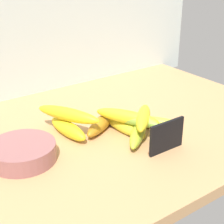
% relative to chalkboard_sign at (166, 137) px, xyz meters
% --- Properties ---
extents(counter_top, '(1.10, 0.76, 0.03)m').
position_rel_chalkboard_sign_xyz_m(counter_top, '(-0.03, 0.19, -0.05)').
color(counter_top, tan).
rests_on(counter_top, ground).
extents(back_wall, '(1.30, 0.02, 0.70)m').
position_rel_chalkboard_sign_xyz_m(back_wall, '(-0.03, 0.58, 0.28)').
color(back_wall, silver).
rests_on(back_wall, ground).
extents(chalkboard_sign, '(0.11, 0.02, 0.08)m').
position_rel_chalkboard_sign_xyz_m(chalkboard_sign, '(0.00, 0.00, 0.00)').
color(chalkboard_sign, black).
rests_on(chalkboard_sign, counter_top).
extents(fruit_bowl, '(0.17, 0.17, 0.04)m').
position_rel_chalkboard_sign_xyz_m(fruit_bowl, '(-0.32, 0.17, -0.02)').
color(fruit_bowl, '#8C5555').
rests_on(fruit_bowl, counter_top).
extents(banana_0, '(0.05, 0.16, 0.04)m').
position_rel_chalkboard_sign_xyz_m(banana_0, '(-0.17, 0.22, -0.02)').
color(banana_0, yellow).
rests_on(banana_0, counter_top).
extents(banana_1, '(0.15, 0.16, 0.04)m').
position_rel_chalkboard_sign_xyz_m(banana_1, '(0.05, 0.12, -0.02)').
color(banana_1, '#A6B333').
rests_on(banana_1, counter_top).
extents(banana_2, '(0.05, 0.16, 0.03)m').
position_rel_chalkboard_sign_xyz_m(banana_2, '(-0.03, 0.14, -0.02)').
color(banana_2, gold).
rests_on(banana_2, counter_top).
extents(banana_3, '(0.17, 0.12, 0.04)m').
position_rel_chalkboard_sign_xyz_m(banana_3, '(-0.07, 0.20, -0.02)').
color(banana_3, '#AA741B').
rests_on(banana_3, counter_top).
extents(banana_4, '(0.18, 0.17, 0.04)m').
position_rel_chalkboard_sign_xyz_m(banana_4, '(-0.01, 0.10, -0.02)').
color(banana_4, '#A7C32F').
rests_on(banana_4, counter_top).
extents(banana_5, '(0.13, 0.18, 0.04)m').
position_rel_chalkboard_sign_xyz_m(banana_5, '(-0.02, 0.13, 0.01)').
color(banana_5, yellow).
rests_on(banana_5, banana_2).
extents(banana_6, '(0.11, 0.20, 0.03)m').
position_rel_chalkboard_sign_xyz_m(banana_6, '(-0.02, 0.13, 0.01)').
color(banana_6, '#84AF3A').
rests_on(banana_6, banana_2).
extents(banana_7, '(0.14, 0.14, 0.04)m').
position_rel_chalkboard_sign_xyz_m(banana_7, '(0.00, 0.10, 0.02)').
color(banana_7, yellow).
rests_on(banana_7, banana_4).
extents(banana_8, '(0.12, 0.19, 0.04)m').
position_rel_chalkboard_sign_xyz_m(banana_8, '(-0.16, 0.23, 0.02)').
color(banana_8, yellow).
rests_on(banana_8, banana_0).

